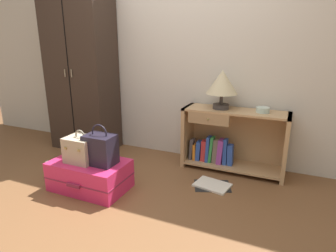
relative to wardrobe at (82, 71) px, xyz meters
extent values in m
plane|color=brown|center=(1.22, -1.20, -1.00)|extent=(9.00, 9.00, 0.00)
cube|color=beige|center=(1.22, 0.30, 0.30)|extent=(6.40, 0.10, 2.60)
cube|color=#33261E|center=(0.00, 0.00, 0.00)|extent=(0.82, 0.45, 1.99)
cube|color=black|center=(0.00, -0.23, 0.00)|extent=(0.01, 0.01, 1.89)
cylinder|color=gray|center=(-0.05, -0.24, 0.00)|extent=(0.01, 0.01, 0.09)
cylinder|color=gray|center=(0.05, -0.24, 0.00)|extent=(0.01, 0.01, 0.09)
cube|color=tan|center=(1.41, 0.05, -0.66)|extent=(0.04, 0.34, 0.67)
cube|color=tan|center=(2.46, 0.05, -0.66)|extent=(0.04, 0.34, 0.67)
cube|color=tan|center=(1.93, 0.05, -0.33)|extent=(1.09, 0.34, 0.02)
cube|color=tan|center=(1.93, 0.05, -0.94)|extent=(1.01, 0.34, 0.02)
cube|color=tan|center=(1.93, 0.21, -0.66)|extent=(1.01, 0.01, 0.65)
cube|color=#A68259|center=(1.69, -0.11, -0.40)|extent=(0.44, 0.02, 0.12)
sphere|color=#9E844C|center=(1.69, -0.13, -0.40)|extent=(0.02, 0.02, 0.02)
cube|color=#4C474C|center=(1.48, 0.02, -0.81)|extent=(0.05, 0.10, 0.24)
cube|color=orange|center=(1.51, 0.02, -0.84)|extent=(0.03, 0.11, 0.18)
cube|color=#2D51B2|center=(1.56, 0.02, -0.82)|extent=(0.06, 0.10, 0.22)
cube|color=red|center=(1.62, 0.02, -0.81)|extent=(0.06, 0.08, 0.24)
cube|color=#2D51B2|center=(1.67, 0.02, -0.79)|extent=(0.04, 0.11, 0.29)
cube|color=green|center=(1.70, 0.02, -0.79)|extent=(0.05, 0.10, 0.29)
cube|color=#726659|center=(1.75, 0.02, -0.80)|extent=(0.06, 0.08, 0.27)
cube|color=purple|center=(1.81, 0.02, -0.79)|extent=(0.07, 0.12, 0.28)
cube|color=#2D51B2|center=(1.86, 0.02, -0.79)|extent=(0.05, 0.09, 0.29)
cube|color=#2D51B2|center=(1.91, 0.02, -0.82)|extent=(0.06, 0.08, 0.23)
cylinder|color=#3D3838|center=(1.78, 0.05, -0.30)|extent=(0.17, 0.17, 0.05)
cylinder|color=#3D3838|center=(1.78, 0.05, -0.22)|extent=(0.04, 0.04, 0.11)
cone|color=beige|center=(1.78, 0.05, -0.04)|extent=(0.33, 0.33, 0.24)
cylinder|color=silver|center=(2.20, 0.05, -0.30)|extent=(0.13, 0.13, 0.05)
cube|color=#DB2860|center=(0.78, -0.91, -0.86)|extent=(0.71, 0.44, 0.28)
cube|color=maroon|center=(0.78, -0.91, -0.86)|extent=(0.72, 0.44, 0.01)
cube|color=maroon|center=(0.78, -1.14, -0.86)|extent=(0.14, 0.02, 0.03)
cube|color=#B7A88E|center=(0.72, -0.94, -0.60)|extent=(0.27, 0.22, 0.24)
torus|color=gray|center=(0.72, -0.94, -0.46)|extent=(0.11, 0.02, 0.11)
cube|color=tan|center=(0.64, -1.05, -0.56)|extent=(0.02, 0.01, 0.02)
cube|color=tan|center=(0.79, -1.05, -0.56)|extent=(0.02, 0.01, 0.02)
cube|color=#231E2D|center=(0.91, -0.91, -0.58)|extent=(0.27, 0.20, 0.28)
torus|color=#231E2D|center=(0.91, -0.91, -0.42)|extent=(0.16, 0.01, 0.16)
cylinder|color=white|center=(0.27, -0.94, -0.91)|extent=(0.07, 0.07, 0.18)
cylinder|color=silver|center=(0.27, -0.94, -0.81)|extent=(0.04, 0.04, 0.02)
cube|color=white|center=(1.84, -0.40, -0.99)|extent=(0.37, 0.29, 0.02)
cube|color=black|center=(1.84, -0.40, -0.99)|extent=(0.41, 0.36, 0.01)
camera|label=1|loc=(2.46, -2.88, 0.37)|focal=30.56mm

